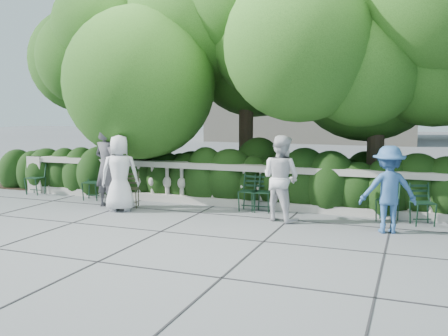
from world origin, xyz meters
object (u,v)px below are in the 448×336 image
(chair_a, at_px, (32,195))
(chair_b, at_px, (90,201))
(person_businessman, at_px, (120,173))
(person_older_blue, at_px, (388,189))
(chair_d, at_px, (247,212))
(person_casual_man, at_px, (281,178))
(chair_weathered, at_px, (129,209))
(chair_c, at_px, (260,213))
(chair_f, at_px, (385,222))
(person_woman_grey, at_px, (107,166))
(chair_e, at_px, (425,227))

(chair_a, xyz_separation_m, chair_b, (1.95, -0.13, 0.00))
(person_businessman, relative_size, person_older_blue, 1.06)
(chair_d, bearing_deg, chair_b, -176.60)
(chair_d, distance_m, person_casual_man, 1.36)
(chair_d, distance_m, chair_weathered, 2.74)
(chair_c, height_order, person_casual_man, person_casual_man)
(chair_d, xyz_separation_m, chair_f, (2.94, 0.05, 0.00))
(chair_f, distance_m, person_businessman, 5.78)
(chair_c, height_order, person_businessman, person_businessman)
(chair_b, bearing_deg, chair_weathered, -28.52)
(person_woman_grey, bearing_deg, chair_a, 3.19)
(chair_e, bearing_deg, person_woman_grey, 161.62)
(chair_e, bearing_deg, person_casual_man, 166.47)
(chair_e, distance_m, person_woman_grey, 7.01)
(chair_e, xyz_separation_m, person_casual_man, (-2.79, -0.45, 0.88))
(chair_f, relative_size, person_casual_man, 0.48)
(chair_d, distance_m, person_older_blue, 3.22)
(chair_b, xyz_separation_m, chair_weathered, (1.42, -0.50, 0.00))
(chair_e, height_order, person_businessman, person_businessman)
(chair_b, bearing_deg, chair_a, 166.98)
(chair_c, relative_size, person_woman_grey, 0.44)
(chair_f, relative_size, chair_weathered, 1.00)
(chair_b, relative_size, person_woman_grey, 0.44)
(chair_d, height_order, chair_e, same)
(person_casual_man, bearing_deg, person_older_blue, -165.06)
(chair_c, xyz_separation_m, chair_weathered, (-2.99, -0.60, 0.00))
(chair_a, relative_size, person_casual_man, 0.48)
(chair_e, relative_size, person_businessman, 0.49)
(person_woman_grey, xyz_separation_m, person_older_blue, (6.25, -0.19, -0.15))
(chair_a, bearing_deg, chair_b, -4.12)
(chair_a, bearing_deg, chair_d, -0.57)
(chair_b, bearing_deg, chair_c, -7.79)
(person_woman_grey, bearing_deg, person_older_blue, -165.80)
(chair_weathered, bearing_deg, chair_b, 139.27)
(chair_e, relative_size, chair_f, 1.00)
(chair_e, bearing_deg, chair_b, 157.44)
(chair_f, bearing_deg, person_casual_man, -153.53)
(chair_e, height_order, chair_f, same)
(chair_e, height_order, chair_weathered, same)
(chair_a, distance_m, chair_d, 6.04)
(chair_c, xyz_separation_m, person_woman_grey, (-3.55, -0.60, 0.95))
(chair_f, distance_m, person_woman_grey, 6.28)
(chair_f, height_order, chair_weathered, same)
(chair_a, distance_m, chair_c, 6.36)
(person_businessman, bearing_deg, chair_d, 173.60)
(chair_c, distance_m, person_casual_man, 1.18)
(person_woman_grey, bearing_deg, person_casual_man, -162.97)
(chair_c, bearing_deg, chair_f, -5.93)
(person_businessman, bearing_deg, chair_f, 164.92)
(person_businessman, bearing_deg, person_casual_man, 161.27)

